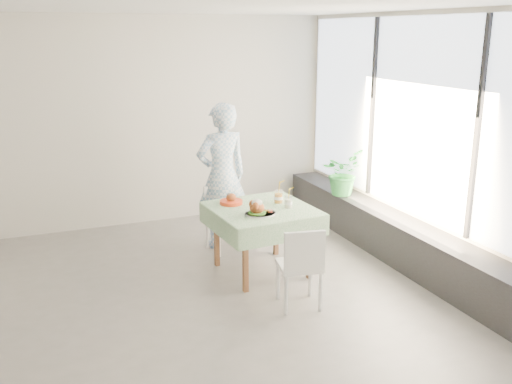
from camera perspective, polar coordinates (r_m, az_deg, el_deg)
name	(u,v)px	position (r m, az deg, el deg)	size (l,w,h in m)	color
floor	(162,301)	(5.83, -9.43, -10.68)	(6.00, 6.00, 0.00)	#63605E
ceiling	(147,4)	(5.24, -10.86, 17.95)	(6.00, 6.00, 0.00)	white
wall_back	(113,124)	(7.79, -14.12, 6.60)	(6.00, 0.02, 2.80)	beige
wall_front	(258,260)	(3.07, 0.16, -6.78)	(6.00, 0.02, 2.80)	beige
wall_right	(420,141)	(6.65, 16.09, 4.96)	(0.02, 5.00, 2.80)	beige
window_pane	(420,118)	(6.59, 16.05, 7.08)	(0.01, 4.80, 2.18)	#D1E0F9
window_ledge	(398,239)	(6.83, 14.04, -4.63)	(0.40, 4.80, 0.50)	black
cafe_table	(262,232)	(6.24, 0.60, -4.07)	(1.11, 1.11, 0.74)	brown
chair_far	(224,231)	(6.95, -3.21, -3.89)	(0.42, 0.42, 0.78)	white
chair_near	(299,282)	(5.57, 4.34, -8.93)	(0.45, 0.45, 0.82)	white
diner	(222,176)	(6.92, -3.43, 1.61)	(0.65, 0.43, 1.78)	#7FA9CB
main_dish	(259,210)	(5.89, 0.27, -1.79)	(0.34, 0.34, 0.17)	white
juice_cup_orange	(278,197)	(6.31, 2.26, -0.51)	(0.10, 0.10, 0.29)	white
juice_cup_lemonade	(288,202)	(6.15, 3.25, -1.03)	(0.09, 0.09, 0.25)	white
second_dish	(231,201)	(6.29, -2.51, -0.88)	(0.25, 0.25, 0.12)	#B52E12
potted_plant	(342,172)	(7.54, 8.61, 1.96)	(0.54, 0.47, 0.60)	#2C8640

